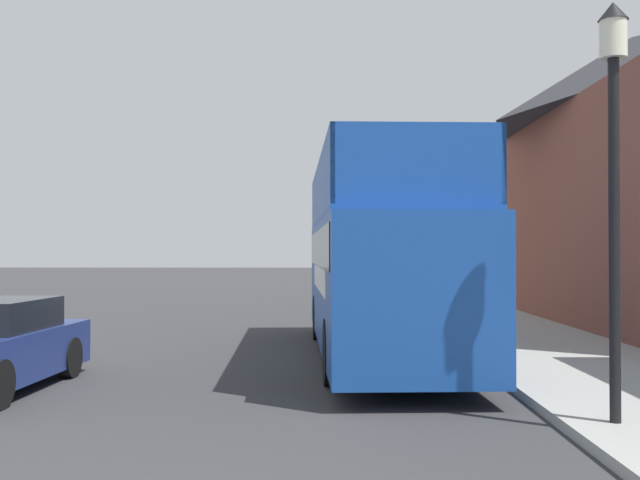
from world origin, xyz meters
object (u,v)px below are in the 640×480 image
Objects in this scene: lamp_post_nearest at (614,134)px; lamp_post_third at (434,203)px; lamp_post_second at (490,199)px; parked_car_ahead_of_bus at (382,299)px; tour_bus at (378,270)px.

lamp_post_third reaches higher than lamp_post_nearest.
lamp_post_nearest is 7.11m from lamp_post_second.
lamp_post_second reaches higher than parked_car_ahead_of_bus.
lamp_post_second reaches higher than tour_bus.
tour_bus reaches higher than parked_car_ahead_of_bus.
tour_bus is at bearing -163.02° from lamp_post_second.
tour_bus is 2.05× the size of lamp_post_third.
lamp_post_third is at bearing 71.41° from tour_bus.
lamp_post_second is at bearing -77.76° from parked_car_ahead_of_bus.
parked_car_ahead_of_bus is 0.99× the size of lamp_post_second.
lamp_post_third is (-0.14, 14.21, 0.10)m from lamp_post_nearest.
tour_bus is at bearing -105.83° from lamp_post_third.
lamp_post_second is (0.07, 7.10, -0.27)m from lamp_post_nearest.
lamp_post_nearest is at bearing -72.36° from tour_bus.
lamp_post_nearest reaches higher than tour_bus.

